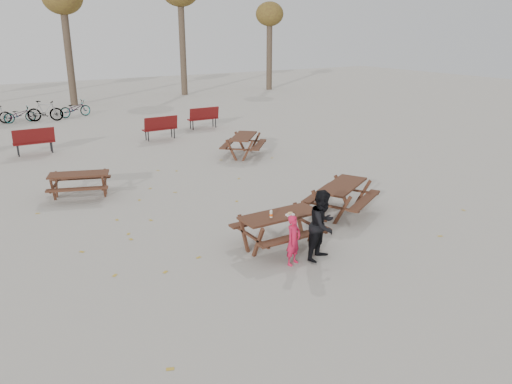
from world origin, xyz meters
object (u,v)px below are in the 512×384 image
food_tray (290,215)px  picnic_table_east (342,199)px  picnic_table_north (80,185)px  main_picnic_table (280,222)px  adult (323,225)px  child (293,240)px  soda_bottle (271,214)px  picnic_table_far (244,146)px

food_tray → picnic_table_east: (2.43, 1.07, -0.39)m
picnic_table_north → picnic_table_east: bearing=-22.0°
main_picnic_table → adult: 1.07m
child → picnic_table_north: child is taller
adult → picnic_table_north: adult is taller
food_tray → soda_bottle: 0.43m
main_picnic_table → food_tray: bearing=-56.3°
food_tray → picnic_table_east: size_ratio=0.10×
child → picnic_table_east: child is taller
soda_bottle → picnic_table_far: 8.56m
main_picnic_table → picnic_table_north: bearing=116.9°
picnic_table_far → adult: bearing=-158.0°
food_tray → main_picnic_table: bearing=123.7°
main_picnic_table → child: 0.91m
food_tray → soda_bottle: size_ratio=1.06×
child → picnic_table_north: (-2.71, 6.71, -0.18)m
soda_bottle → child: 0.86m
soda_bottle → picnic_table_east: 3.03m
main_picnic_table → picnic_table_east: size_ratio=0.97×
food_tray → picnic_table_far: bearing=66.6°
food_tray → soda_bottle: (-0.41, 0.12, 0.05)m
soda_bottle → picnic_table_far: size_ratio=0.09×
food_tray → picnic_table_north: 6.80m
main_picnic_table → soda_bottle: (-0.28, -0.08, 0.26)m
food_tray → adult: (0.29, -0.77, -0.04)m
soda_bottle → picnic_table_north: bearing=114.4°
picnic_table_east → picnic_table_north: 7.43m
child → picnic_table_far: 9.26m
picnic_table_east → picnic_table_far: 6.78m
food_tray → picnic_table_far: 8.49m
picnic_table_east → picnic_table_north: picnic_table_east is taller
food_tray → picnic_table_east: bearing=23.9°
adult → picnic_table_east: size_ratio=0.82×
child → adult: size_ratio=0.71×
food_tray → child: child is taller
adult → picnic_table_east: (2.14, 1.85, -0.36)m
food_tray → soda_bottle: bearing=163.6°
child → main_picnic_table: bearing=52.9°
main_picnic_table → adult: bearing=-66.7°
adult → picnic_table_far: adult is taller
food_tray → picnic_table_far: food_tray is taller
picnic_table_far → picnic_table_north: bearing=146.9°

